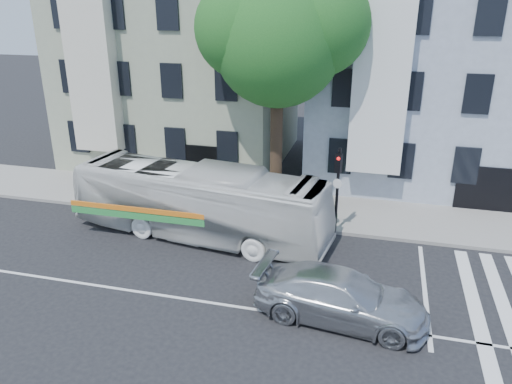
% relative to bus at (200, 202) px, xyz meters
% --- Properties ---
extents(ground, '(120.00, 120.00, 0.00)m').
position_rel_bus_xyz_m(ground, '(2.30, -4.55, -1.50)').
color(ground, black).
rests_on(ground, ground).
extents(sidewalk_far, '(80.00, 4.00, 0.15)m').
position_rel_bus_xyz_m(sidewalk_far, '(2.30, 3.45, -1.43)').
color(sidewalk_far, gray).
rests_on(sidewalk_far, ground).
extents(building_left, '(12.00, 10.00, 11.00)m').
position_rel_bus_xyz_m(building_left, '(-4.70, 10.45, 4.00)').
color(building_left, gray).
rests_on(building_left, ground).
extents(building_right, '(12.00, 10.00, 11.00)m').
position_rel_bus_xyz_m(building_right, '(9.30, 10.45, 4.00)').
color(building_right, '#8D97A8').
rests_on(building_right, ground).
extents(street_tree, '(7.30, 5.90, 11.10)m').
position_rel_bus_xyz_m(street_tree, '(2.36, 4.19, 6.33)').
color(street_tree, '#2D2116').
rests_on(street_tree, ground).
extents(bus, '(4.03, 11.05, 3.01)m').
position_rel_bus_xyz_m(bus, '(0.00, 0.00, 0.00)').
color(bus, silver).
rests_on(bus, ground).
extents(sedan, '(2.73, 5.51, 1.54)m').
position_rel_bus_xyz_m(sedan, '(6.14, -4.30, -0.74)').
color(sedan, '#BBBDC2').
rests_on(sedan, ground).
extents(hedge, '(8.42, 3.07, 0.70)m').
position_rel_bus_xyz_m(hedge, '(0.77, 2.25, -1.00)').
color(hedge, '#1D5A1D').
rests_on(hedge, sidewalk_far).
extents(traffic_signal, '(0.37, 0.51, 3.73)m').
position_rel_bus_xyz_m(traffic_signal, '(5.38, 1.40, 0.91)').
color(traffic_signal, black).
rests_on(traffic_signal, ground).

